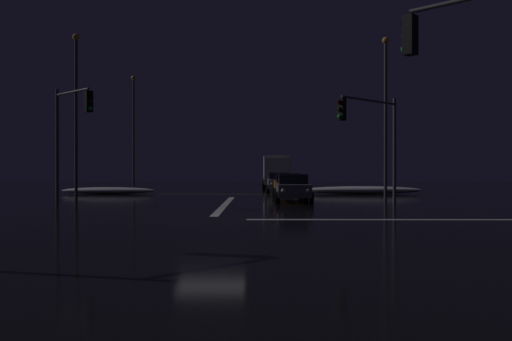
# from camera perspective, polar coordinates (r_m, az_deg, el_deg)

# --- Properties ---
(ground) EXTENTS (120.00, 120.00, 0.10)m
(ground) POSITION_cam_1_polar(r_m,az_deg,el_deg) (20.88, -4.60, -5.14)
(ground) COLOR black
(stop_line_north) EXTENTS (0.35, 14.70, 0.01)m
(stop_line_north) POSITION_cam_1_polar(r_m,az_deg,el_deg) (29.39, -3.16, -3.48)
(stop_line_north) COLOR white
(stop_line_north) RESTS_ON ground
(centre_line_ns) EXTENTS (22.00, 0.15, 0.01)m
(centre_line_ns) POSITION_cam_1_polar(r_m,az_deg,el_deg) (40.96, -2.17, -2.43)
(centre_line_ns) COLOR yellow
(centre_line_ns) RESTS_ON ground
(crosswalk_bar_east) EXTENTS (14.70, 0.40, 0.01)m
(crosswalk_bar_east) POSITION_cam_1_polar(r_m,az_deg,el_deg) (21.91, 18.69, -4.76)
(crosswalk_bar_east) COLOR white
(crosswalk_bar_east) RESTS_ON ground
(snow_bank_left_curb) EXTENTS (6.93, 1.50, 0.50)m
(snow_bank_left_curb) POSITION_cam_1_polar(r_m,az_deg,el_deg) (42.74, -14.81, -1.99)
(snow_bank_left_curb) COLOR white
(snow_bank_left_curb) RESTS_ON ground
(snow_bank_right_curb) EXTENTS (8.96, 1.50, 0.57)m
(snow_bank_right_curb) POSITION_cam_1_polar(r_m,az_deg,el_deg) (41.97, 10.74, -1.98)
(snow_bank_right_curb) COLOR white
(snow_bank_right_curb) RESTS_ON ground
(sedan_gray) EXTENTS (2.02, 4.33, 1.57)m
(sedan_gray) POSITION_cam_1_polar(r_m,az_deg,el_deg) (31.82, 3.78, -1.75)
(sedan_gray) COLOR slate
(sedan_gray) RESTS_ON ground
(sedan_orange) EXTENTS (2.02, 4.33, 1.57)m
(sedan_orange) POSITION_cam_1_polar(r_m,az_deg,el_deg) (37.62, 3.27, -1.45)
(sedan_orange) COLOR #C66014
(sedan_orange) RESTS_ON ground
(sedan_silver) EXTENTS (2.02, 4.33, 1.57)m
(sedan_silver) POSITION_cam_1_polar(r_m,az_deg,el_deg) (44.29, 2.39, -1.19)
(sedan_silver) COLOR #B7B7BC
(sedan_silver) RESTS_ON ground
(box_truck) EXTENTS (2.68, 8.28, 3.08)m
(box_truck) POSITION_cam_1_polar(r_m,az_deg,el_deg) (52.26, 2.12, 0.02)
(box_truck) COLOR beige
(box_truck) RESTS_ON ground
(traffic_signal_se) EXTENTS (3.48, 3.48, 6.37)m
(traffic_signal_se) POSITION_cam_1_polar(r_m,az_deg,el_deg) (14.55, 24.37, 10.14)
(traffic_signal_se) COLOR #4C4C51
(traffic_signal_se) RESTS_ON ground
(traffic_signal_nw) EXTENTS (2.73, 2.73, 6.10)m
(traffic_signal_nw) POSITION_cam_1_polar(r_m,az_deg,el_deg) (30.32, -18.41, 4.51)
(traffic_signal_nw) COLOR #4C4C51
(traffic_signal_nw) RESTS_ON ground
(traffic_signal_ne) EXTENTS (3.61, 3.61, 5.60)m
(traffic_signal_ne) POSITION_cam_1_polar(r_m,az_deg,el_deg) (28.82, 11.74, 4.22)
(traffic_signal_ne) COLOR #4C4C51
(traffic_signal_ne) RESTS_ON ground
(streetlamp_left_far) EXTENTS (0.44, 0.44, 10.36)m
(streetlamp_left_far) POSITION_cam_1_polar(r_m,az_deg,el_deg) (52.30, -12.36, 4.60)
(streetlamp_left_far) COLOR #424247
(streetlamp_left_far) RESTS_ON ground
(streetlamp_left_near) EXTENTS (0.44, 0.44, 10.32)m
(streetlamp_left_near) POSITION_cam_1_polar(r_m,az_deg,el_deg) (36.92, -17.86, 6.38)
(streetlamp_left_near) COLOR #424247
(streetlamp_left_near) RESTS_ON ground
(streetlamp_right_near) EXTENTS (0.44, 0.44, 10.09)m
(streetlamp_right_near) POSITION_cam_1_polar(r_m,az_deg,el_deg) (35.96, 13.06, 6.36)
(streetlamp_right_near) COLOR #424247
(streetlamp_right_near) RESTS_ON ground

